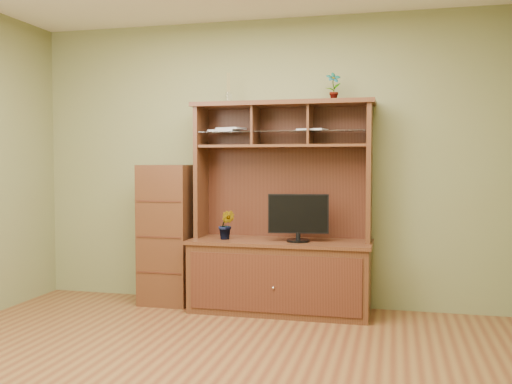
% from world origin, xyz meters
% --- Properties ---
extents(room, '(4.54, 4.04, 2.74)m').
position_xyz_m(room, '(0.00, 0.00, 1.35)').
color(room, brown).
rests_on(room, ground).
extents(media_hutch, '(1.66, 0.61, 1.90)m').
position_xyz_m(media_hutch, '(0.23, 1.73, 0.52)').
color(media_hutch, '#442313').
rests_on(media_hutch, room).
extents(monitor, '(0.53, 0.21, 0.42)m').
position_xyz_m(monitor, '(0.41, 1.64, 0.87)').
color(monitor, black).
rests_on(monitor, media_hutch).
extents(orchid_plant, '(0.15, 0.13, 0.27)m').
position_xyz_m(orchid_plant, '(-0.25, 1.65, 0.78)').
color(orchid_plant, '#30501B').
rests_on(orchid_plant, media_hutch).
extents(top_plant, '(0.16, 0.13, 0.26)m').
position_xyz_m(top_plant, '(0.69, 1.80, 2.03)').
color(top_plant, '#346724').
rests_on(top_plant, media_hutch).
extents(reed_diffuser, '(0.06, 0.06, 0.28)m').
position_xyz_m(reed_diffuser, '(-0.28, 1.80, 2.01)').
color(reed_diffuser, silver).
rests_on(reed_diffuser, media_hutch).
extents(magazines, '(1.10, 0.24, 0.04)m').
position_xyz_m(magazines, '(-0.03, 1.81, 1.65)').
color(magazines, silver).
rests_on(magazines, media_hutch).
extents(side_cabinet, '(0.47, 0.43, 1.33)m').
position_xyz_m(side_cabinet, '(-0.88, 1.77, 0.66)').
color(side_cabinet, '#442313').
rests_on(side_cabinet, room).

